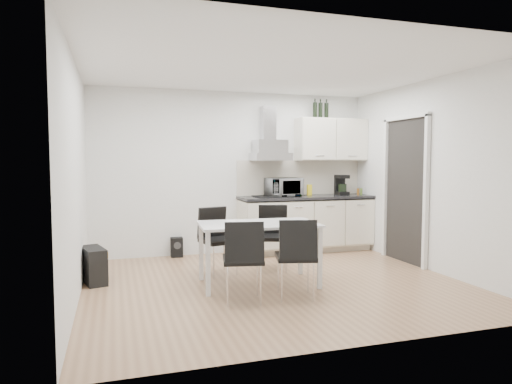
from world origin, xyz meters
TOP-DOWN VIEW (x-y plane):
  - ground at (0.00, 0.00)m, footprint 4.50×4.50m
  - wall_back at (0.00, 2.00)m, footprint 4.50×0.10m
  - wall_front at (0.00, -2.00)m, footprint 4.50×0.10m
  - wall_left at (-2.25, 0.00)m, footprint 0.10×4.00m
  - wall_right at (2.25, 0.00)m, footprint 0.10×4.00m
  - ceiling at (0.00, 0.00)m, footprint 4.50×4.50m
  - doorway at (2.21, 0.55)m, footprint 0.08×1.04m
  - kitchenette at (1.19, 1.73)m, footprint 2.22×0.64m
  - dining_table at (-0.21, 0.02)m, footprint 1.47×0.91m
  - chair_far_left at (-0.56, 0.62)m, footprint 0.56×0.60m
  - chair_far_right at (0.21, 0.66)m, footprint 0.57×0.61m
  - chair_near_left at (-0.57, -0.57)m, footprint 0.53×0.58m
  - chair_near_right at (0.02, -0.60)m, footprint 0.55×0.59m
  - guitar_amp at (-2.12, 0.68)m, footprint 0.35×0.56m
  - floor_speaker at (-0.95, 1.90)m, footprint 0.19×0.17m

SIDE VIEW (x-z plane):
  - ground at x=0.00m, z-range 0.00..0.00m
  - floor_speaker at x=-0.95m, z-range 0.00..0.30m
  - guitar_amp at x=-2.12m, z-range 0.00..0.44m
  - chair_far_left at x=-0.56m, z-range 0.00..0.88m
  - chair_far_right at x=0.21m, z-range 0.00..0.88m
  - chair_near_left at x=-0.57m, z-range 0.00..0.88m
  - chair_near_right at x=0.02m, z-range 0.00..0.88m
  - dining_table at x=-0.21m, z-range 0.29..1.04m
  - kitchenette at x=1.19m, z-range -0.43..2.09m
  - doorway at x=2.21m, z-range 0.00..2.10m
  - wall_back at x=0.00m, z-range 0.00..2.60m
  - wall_front at x=0.00m, z-range 0.00..2.60m
  - wall_left at x=-2.25m, z-range 0.00..2.60m
  - wall_right at x=2.25m, z-range 0.00..2.60m
  - ceiling at x=0.00m, z-range 2.60..2.60m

